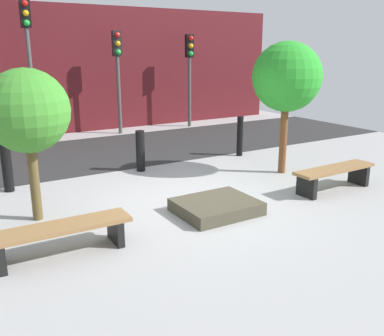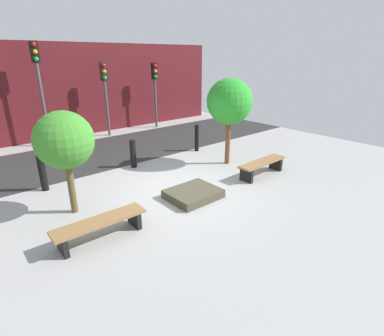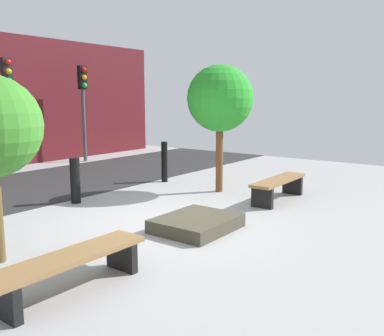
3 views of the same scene
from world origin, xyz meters
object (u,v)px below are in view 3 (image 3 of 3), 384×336
object	(u,v)px
bench_right	(279,185)
tree_behind_right_bench	(220,99)
bench_left	(70,264)
bollard_center	(164,162)
traffic_light_mid_east	(8,93)
planter_bed	(197,223)
traffic_light_east	(83,95)
bollard_left	(75,181)

from	to	relation	value
bench_right	tree_behind_right_bench	distance (m)	2.33
bench_left	bollard_center	size ratio (longest dim) A/B	1.84
bench_left	traffic_light_mid_east	bearing A→B (deg)	63.72
planter_bed	traffic_light_east	distance (m)	8.90
bench_left	bollard_center	distance (m)	6.45
traffic_light_east	bench_right	bearing A→B (deg)	-99.79
bench_left	traffic_light_east	bearing A→B (deg)	50.31
bollard_left	traffic_light_mid_east	distance (m)	5.08
bench_left	planter_bed	bearing A→B (deg)	5.21
bench_left	tree_behind_right_bench	world-z (taller)	tree_behind_right_bench
bollard_left	bench_left	bearing A→B (deg)	-129.25
bench_left	planter_bed	size ratio (longest dim) A/B	1.45
traffic_light_mid_east	bollard_center	bearing A→B (deg)	-71.67
traffic_light_east	tree_behind_right_bench	bearing A→B (deg)	-102.04
bollard_center	traffic_light_mid_east	size ratio (longest dim) A/B	0.32
tree_behind_right_bench	planter_bed	bearing A→B (deg)	-154.29
planter_bed	traffic_light_east	world-z (taller)	traffic_light_east
bench_right	tree_behind_right_bench	bearing A→B (deg)	89.04
tree_behind_right_bench	bollard_center	world-z (taller)	tree_behind_right_bench
bench_left	bench_right	bearing A→B (deg)	0.96
bench_right	bollard_center	world-z (taller)	bollard_center
bench_right	traffic_light_east	world-z (taller)	traffic_light_east
planter_bed	traffic_light_mid_east	world-z (taller)	traffic_light_mid_east
planter_bed	traffic_light_mid_east	xyz separation A→B (m)	(1.35, 7.64, 2.18)
bench_left	bench_right	size ratio (longest dim) A/B	1.01
bench_right	bollard_left	world-z (taller)	bollard_left
traffic_light_mid_east	traffic_light_east	size ratio (longest dim) A/B	1.02
bollard_left	traffic_light_east	distance (m)	6.34
bench_left	tree_behind_right_bench	size ratio (longest dim) A/B	0.66
bench_left	traffic_light_east	size ratio (longest dim) A/B	0.60
tree_behind_right_bench	traffic_light_mid_east	size ratio (longest dim) A/B	0.88
traffic_light_mid_east	traffic_light_east	world-z (taller)	traffic_light_mid_east
planter_bed	traffic_light_mid_east	size ratio (longest dim) A/B	0.40
bench_right	bollard_center	size ratio (longest dim) A/B	1.82
bollard_left	bench_right	bearing A→B (deg)	-50.75
bollard_left	tree_behind_right_bench	bearing A→B (deg)	-33.74
bench_right	bollard_center	distance (m)	3.30
bollard_center	traffic_light_east	bearing A→B (deg)	75.37
bench_left	bollard_center	bearing A→B (deg)	31.65
bench_left	traffic_light_mid_east	xyz separation A→B (m)	(4.04, 7.84, 1.97)
bench_left	tree_behind_right_bench	bearing A→B (deg)	16.49
bench_right	tree_behind_right_bench	xyz separation A→B (m)	(-0.00, 1.49, 1.79)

